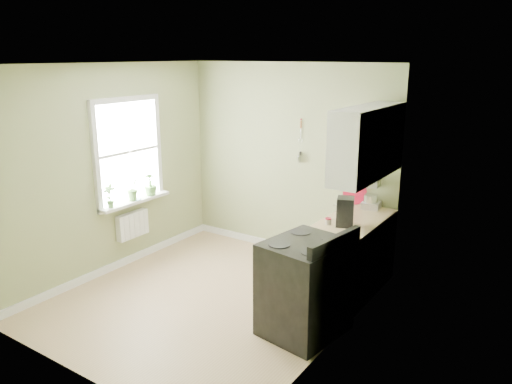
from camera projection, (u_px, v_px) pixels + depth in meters
The scene contains 21 objects.
floor at pixel (210, 299), 5.92m from camera, with size 3.20×3.60×0.02m, color tan.
ceiling at pixel (203, 63), 5.20m from camera, with size 3.20×3.60×0.02m, color white.
wall_back at pixel (289, 161), 7.01m from camera, with size 3.20×0.02×2.70m, color #979F6D.
wall_left at pixel (110, 170), 6.42m from camera, with size 0.02×3.60×2.70m, color #979F6D.
wall_right at pixel (340, 213), 4.70m from camera, with size 0.02×3.60×2.70m, color #979F6D.
base_cabinets at pixel (348, 261), 5.91m from camera, with size 0.60×1.60×0.87m, color silver.
countertop at pixel (349, 224), 5.79m from camera, with size 0.64×1.60×0.04m, color tan.
upper_cabinets at pixel (368, 142), 5.54m from camera, with size 0.35×1.40×0.80m, color silver.
window at pixel (128, 152), 6.60m from camera, with size 0.06×1.14×1.44m.
window_sill at pixel (135, 201), 6.74m from camera, with size 0.18×1.14×0.04m, color white.
radiator at pixel (132, 225), 6.80m from camera, with size 0.12×0.50×0.35m, color white.
wall_utensils at pixel (300, 147), 6.82m from camera, with size 0.02×0.14×0.58m.
stove at pixel (305, 287), 5.09m from camera, with size 0.83×0.91×1.12m.
stand_mixer at pixel (373, 193), 6.33m from camera, with size 0.26×0.38×0.43m.
kettle at pixel (342, 205), 6.15m from camera, with size 0.17×0.10×0.17m.
coffee_maker at pixel (345, 212), 5.65m from camera, with size 0.25×0.26×0.33m.
red_tray at pixel (355, 193), 6.45m from camera, with size 0.31×0.31×0.02m, color #AC132D.
jar at pixel (328, 221), 5.71m from camera, with size 0.07×0.07×0.08m.
plant_a at pixel (109, 196), 6.34m from camera, with size 0.16×0.11×0.31m, color #497534.
plant_b at pixel (133, 188), 6.66m from camera, with size 0.18×0.15×0.33m, color #497534.
plant_c at pixel (150, 184), 6.91m from camera, with size 0.18×0.18×0.32m, color #497534.
Camera 1 is at (3.44, -4.16, 2.80)m, focal length 35.00 mm.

